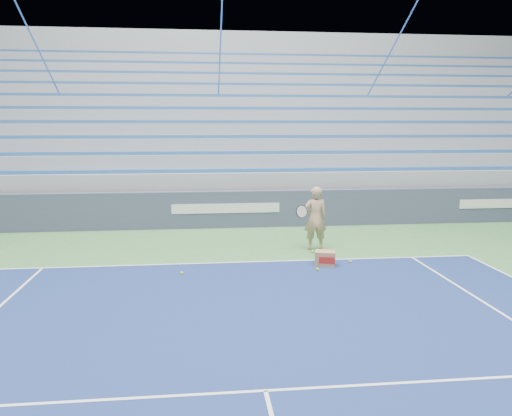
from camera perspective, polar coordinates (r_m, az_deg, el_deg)
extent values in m
cube|color=white|center=(11.18, -2.47, -6.22)|extent=(10.97, 0.05, 0.00)
cube|color=white|center=(6.10, 1.10, -20.15)|extent=(8.23, 0.05, 0.00)
cube|color=#3C435B|center=(14.97, -3.48, -0.13)|extent=(30.00, 0.30, 1.10)
cube|color=white|center=(14.80, -3.46, -0.04)|extent=(3.20, 0.02, 0.28)
cube|color=white|center=(17.67, 27.12, 0.48)|extent=(3.40, 0.02, 0.28)
cube|color=#96999E|center=(19.47, -4.12, 2.07)|extent=(30.00, 8.50, 1.10)
cube|color=#96999E|center=(19.38, -4.15, 4.42)|extent=(30.00, 8.50, 0.50)
cube|color=#2A5A9A|center=(15.50, -3.64, 4.31)|extent=(29.60, 0.42, 0.11)
cube|color=#96999E|center=(19.77, -4.21, 5.97)|extent=(30.00, 7.65, 0.50)
cube|color=#2A5A9A|center=(16.31, -3.80, 6.32)|extent=(29.60, 0.42, 0.11)
cube|color=#96999E|center=(20.17, -4.27, 7.45)|extent=(30.00, 6.80, 0.50)
cube|color=#2A5A9A|center=(17.14, -3.94, 8.14)|extent=(29.60, 0.42, 0.11)
cube|color=#96999E|center=(20.58, -4.33, 8.88)|extent=(30.00, 5.95, 0.50)
cube|color=#2A5A9A|center=(17.98, -4.06, 9.79)|extent=(29.60, 0.42, 0.11)
cube|color=#96999E|center=(21.01, -4.39, 10.26)|extent=(30.00, 5.10, 0.50)
cube|color=#2A5A9A|center=(18.84, -4.18, 11.29)|extent=(29.60, 0.42, 0.11)
cube|color=#96999E|center=(21.45, -4.44, 11.57)|extent=(30.00, 4.25, 0.50)
cube|color=#2A5A9A|center=(19.72, -4.29, 12.66)|extent=(29.60, 0.42, 0.11)
cube|color=#96999E|center=(21.90, -4.49, 12.84)|extent=(30.00, 3.40, 0.50)
cube|color=#2A5A9A|center=(20.60, -4.39, 13.91)|extent=(29.60, 0.42, 0.11)
cube|color=#96999E|center=(22.36, -4.54, 14.05)|extent=(30.00, 2.55, 0.50)
cube|color=#2A5A9A|center=(21.49, -4.48, 15.06)|extent=(29.60, 0.42, 0.11)
cube|color=#96999E|center=(22.83, -4.59, 15.21)|extent=(30.00, 1.70, 0.50)
cube|color=#2A5A9A|center=(22.39, -4.57, 16.11)|extent=(29.60, 0.42, 0.11)
cube|color=#96999E|center=(23.30, -4.64, 16.33)|extent=(30.00, 0.85, 0.50)
cube|color=#2A5A9A|center=(23.29, -4.65, 17.09)|extent=(29.60, 0.42, 0.11)
cube|color=#96999E|center=(23.86, -4.62, 10.87)|extent=(31.00, 0.40, 7.30)
cylinder|color=#3769C1|center=(20.08, -22.13, 13.23)|extent=(0.05, 8.53, 5.04)
cylinder|color=#3769C1|center=(19.37, -4.27, 14.04)|extent=(0.05, 8.53, 5.04)
cylinder|color=#3769C1|center=(20.48, 13.26, 13.57)|extent=(0.05, 8.53, 5.04)
imported|color=tan|center=(12.27, 6.79, -1.19)|extent=(0.57, 0.38, 1.57)
cylinder|color=black|center=(11.92, 5.44, -0.66)|extent=(0.12, 0.27, 0.08)
cylinder|color=beige|center=(11.61, 5.24, -0.42)|extent=(0.29, 0.16, 0.28)
torus|color=black|center=(11.61, 5.24, -0.42)|extent=(0.31, 0.18, 0.30)
cube|color=#9F734D|center=(11.03, 7.90, -5.72)|extent=(0.51, 0.44, 0.32)
cube|color=#B21E19|center=(10.87, 8.11, -5.95)|extent=(0.33, 0.11, 0.15)
sphere|color=#B2D12A|center=(12.12, 6.50, -4.94)|extent=(0.07, 0.07, 0.07)
sphere|color=#B2D12A|center=(11.34, 10.74, -6.04)|extent=(0.07, 0.07, 0.07)
sphere|color=#B2D12A|center=(10.42, -8.48, -7.37)|extent=(0.07, 0.07, 0.07)
sphere|color=#B2D12A|center=(10.64, 7.01, -6.99)|extent=(0.07, 0.07, 0.07)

